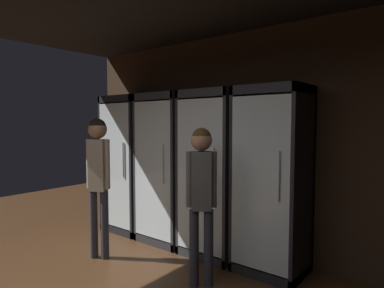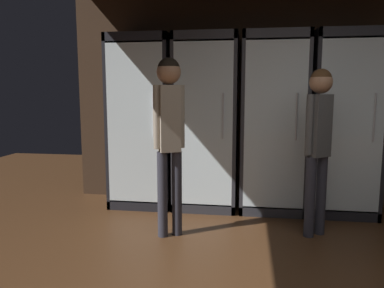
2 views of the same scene
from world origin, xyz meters
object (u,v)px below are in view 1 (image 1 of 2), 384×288
at_px(cooler_left, 169,169).
at_px(cooler_right, 274,181).
at_px(cooler_center, 216,175).
at_px(shopper_near, 98,168).
at_px(cooler_far_left, 132,165).
at_px(shopper_far, 201,187).

distance_m(cooler_left, cooler_right, 1.57).
bearing_deg(cooler_center, cooler_right, -0.08).
height_order(cooler_right, shopper_near, cooler_right).
distance_m(cooler_far_left, cooler_center, 1.57).
xyz_separation_m(cooler_right, shopper_far, (-0.41, -0.80, 0.01)).
bearing_deg(cooler_left, shopper_far, -34.52).
bearing_deg(shopper_near, cooler_far_left, 118.05).
xyz_separation_m(cooler_center, cooler_right, (0.78, -0.00, 0.00)).
relative_size(cooler_right, shopper_near, 1.20).
distance_m(cooler_left, shopper_near, 1.05).
distance_m(cooler_right, shopper_near, 2.07).
height_order(shopper_near, shopper_far, shopper_near).
bearing_deg(cooler_far_left, shopper_far, -22.40).
bearing_deg(cooler_right, cooler_far_left, 179.96).
distance_m(cooler_left, shopper_far, 1.41).
xyz_separation_m(shopper_near, shopper_far, (1.40, 0.22, -0.09)).
height_order(cooler_far_left, cooler_left, same).
relative_size(cooler_center, shopper_near, 1.20).
relative_size(cooler_far_left, cooler_left, 1.00).
relative_size(cooler_center, shopper_far, 1.28).
xyz_separation_m(cooler_far_left, cooler_center, (1.57, -0.00, -0.00)).
xyz_separation_m(cooler_left, shopper_far, (1.16, -0.80, 0.02)).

